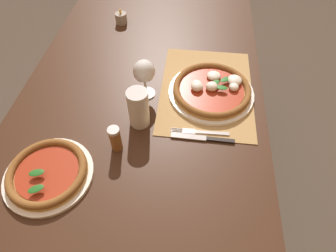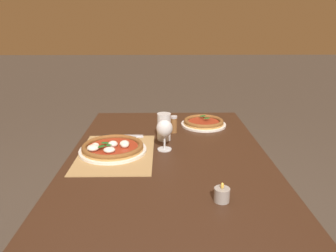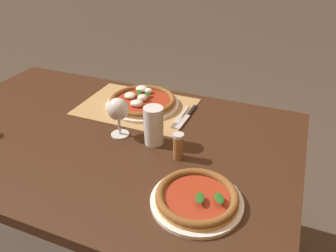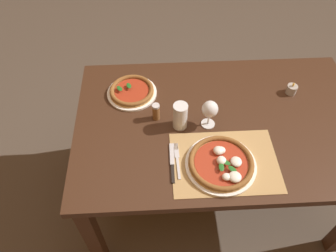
# 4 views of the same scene
# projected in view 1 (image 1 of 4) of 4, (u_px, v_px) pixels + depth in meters

# --- Properties ---
(ground_plane) EXTENTS (24.00, 24.00, 0.00)m
(ground_plane) POSITION_uv_depth(u_px,v_px,m) (152.00, 171.00, 1.71)
(ground_plane) COLOR #473D33
(dining_table) EXTENTS (1.50, 0.94, 0.74)m
(dining_table) POSITION_uv_depth(u_px,v_px,m) (146.00, 96.00, 1.21)
(dining_table) COLOR #382114
(dining_table) RESTS_ON ground
(paper_placemat) EXTENTS (0.49, 0.35, 0.00)m
(paper_placemat) POSITION_uv_depth(u_px,v_px,m) (206.00, 90.00, 1.10)
(paper_placemat) COLOR #A88451
(paper_placemat) RESTS_ON dining_table
(pizza_near) EXTENTS (0.32, 0.32, 0.05)m
(pizza_near) POSITION_uv_depth(u_px,v_px,m) (212.00, 89.00, 1.07)
(pizza_near) COLOR white
(pizza_near) RESTS_ON paper_placemat
(pizza_far) EXTENTS (0.27, 0.27, 0.04)m
(pizza_far) POSITION_uv_depth(u_px,v_px,m) (48.00, 173.00, 0.85)
(pizza_far) COLOR white
(pizza_far) RESTS_ON dining_table
(wine_glass) EXTENTS (0.08, 0.08, 0.16)m
(wine_glass) POSITION_uv_depth(u_px,v_px,m) (144.00, 73.00, 1.00)
(wine_glass) COLOR silver
(wine_glass) RESTS_ON dining_table
(pint_glass) EXTENTS (0.07, 0.07, 0.15)m
(pint_glass) POSITION_uv_depth(u_px,v_px,m) (139.00, 109.00, 0.94)
(pint_glass) COLOR silver
(pint_glass) RESTS_ON dining_table
(fork) EXTENTS (0.02, 0.20, 0.00)m
(fork) POSITION_uv_depth(u_px,v_px,m) (199.00, 132.00, 0.96)
(fork) COLOR #B7B7BC
(fork) RESTS_ON paper_placemat
(knife) EXTENTS (0.02, 0.22, 0.01)m
(knife) POSITION_uv_depth(u_px,v_px,m) (202.00, 138.00, 0.95)
(knife) COLOR black
(knife) RESTS_ON paper_placemat
(votive_candle) EXTENTS (0.06, 0.06, 0.07)m
(votive_candle) POSITION_uv_depth(u_px,v_px,m) (121.00, 18.00, 1.38)
(votive_candle) COLOR gray
(votive_candle) RESTS_ON dining_table
(pepper_shaker) EXTENTS (0.04, 0.04, 0.10)m
(pepper_shaker) POSITION_uv_depth(u_px,v_px,m) (115.00, 139.00, 0.89)
(pepper_shaker) COLOR brown
(pepper_shaker) RESTS_ON dining_table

